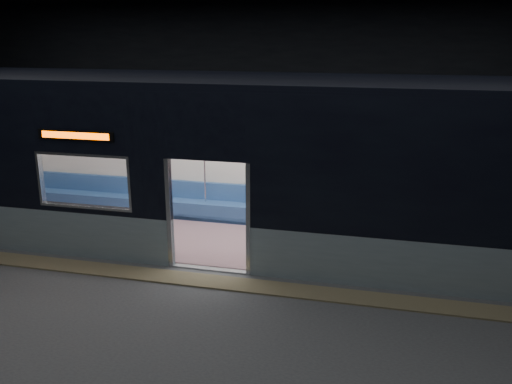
% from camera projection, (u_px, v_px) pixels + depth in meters
% --- Properties ---
extents(station_floor, '(24.00, 14.00, 0.01)m').
position_uv_depth(station_floor, '(190.00, 296.00, 8.92)').
color(station_floor, '#47494C').
rests_on(station_floor, ground).
extents(station_envelope, '(24.00, 14.00, 5.00)m').
position_uv_depth(station_envelope, '(181.00, 68.00, 7.88)').
color(station_envelope, black).
rests_on(station_envelope, station_floor).
extents(tactile_strip, '(22.80, 0.50, 0.03)m').
position_uv_depth(tactile_strip, '(201.00, 280.00, 9.43)').
color(tactile_strip, '#8C7F59').
rests_on(tactile_strip, station_floor).
extents(metro_car, '(18.00, 3.04, 3.35)m').
position_uv_depth(metro_car, '(231.00, 154.00, 10.77)').
color(metro_car, '#93A5AF').
rests_on(metro_car, station_floor).
extents(passenger, '(0.35, 0.61, 1.27)m').
position_uv_depth(passenger, '(278.00, 195.00, 11.84)').
color(passenger, black).
rests_on(passenger, metro_car).
extents(handbag, '(0.30, 0.28, 0.12)m').
position_uv_depth(handbag, '(275.00, 202.00, 11.69)').
color(handbag, black).
rests_on(handbag, passenger).
extents(transit_map, '(1.01, 0.03, 0.66)m').
position_uv_depth(transit_map, '(291.00, 160.00, 11.87)').
color(transit_map, white).
rests_on(transit_map, metro_car).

